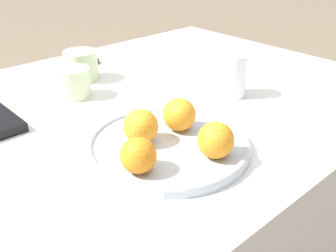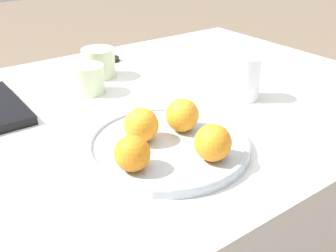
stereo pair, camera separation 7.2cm
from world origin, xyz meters
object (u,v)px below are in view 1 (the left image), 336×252
fruit_platter (168,144)px  water_glass (233,75)px  orange_1 (179,114)px  orange_2 (216,140)px  cup_1 (74,83)px  orange_3 (138,155)px  orange_0 (141,126)px  soy_dish (91,61)px  cup_2 (81,66)px

fruit_platter → water_glass: bearing=16.6°
orange_1 → orange_2: (-0.02, -0.12, -0.00)m
water_glass → cup_1: size_ratio=1.30×
orange_1 → water_glass: size_ratio=0.63×
orange_3 → orange_0: bearing=48.7°
soy_dish → orange_3: bearing=-115.3°
fruit_platter → water_glass: 0.31m
water_glass → orange_3: bearing=-162.4°
cup_1 → cup_2: size_ratio=0.89×
orange_1 → orange_2: 0.12m
fruit_platter → orange_1: size_ratio=4.66×
fruit_platter → orange_3: orange_3 is taller
orange_2 → cup_2: bearing=84.4°
orange_0 → orange_2: same height
water_glass → cup_1: (-0.29, 0.26, -0.02)m
orange_0 → orange_2: (0.06, -0.13, -0.00)m
orange_2 → cup_1: 0.44m
fruit_platter → orange_1: 0.07m
orange_0 → water_glass: (0.33, 0.05, 0.00)m
orange_1 → cup_1: size_ratio=0.82×
water_glass → cup_2: (-0.21, 0.35, -0.01)m
orange_1 → soy_dish: bearing=76.9°
orange_3 → soy_dish: (0.27, 0.57, -0.04)m
orange_3 → fruit_platter: bearing=20.5°
water_glass → cup_2: bearing=121.7°
orange_3 → cup_1: size_ratio=0.76×
orange_0 → water_glass: bearing=8.9°
orange_1 → cup_1: 0.32m
orange_0 → orange_3: bearing=-131.3°
orange_2 → cup_1: orange_2 is taller
orange_1 → water_glass: 0.25m
orange_0 → water_glass: 0.33m
fruit_platter → soy_dish: fruit_platter is taller
cup_1 → orange_2: bearing=-86.8°
water_glass → fruit_platter: bearing=-163.4°
orange_3 → cup_1: 0.39m
fruit_platter → cup_2: cup_2 is taller
orange_2 → cup_1: (-0.02, 0.43, -0.01)m
orange_1 → orange_3: (-0.15, -0.06, -0.00)m
fruit_platter → cup_1: bearing=89.3°
cup_2 → soy_dish: (0.09, 0.10, -0.03)m
fruit_platter → cup_1: 0.34m
soy_dish → water_glass: bearing=-74.7°
soy_dish → cup_1: bearing=-130.9°
fruit_platter → orange_3: bearing=-159.5°
orange_3 → cup_2: size_ratio=0.68×
orange_2 → orange_3: 0.14m
cup_1 → cup_2: (0.08, 0.09, 0.00)m
orange_1 → water_glass: (0.24, 0.06, 0.00)m
fruit_platter → cup_2: (0.08, 0.43, 0.03)m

